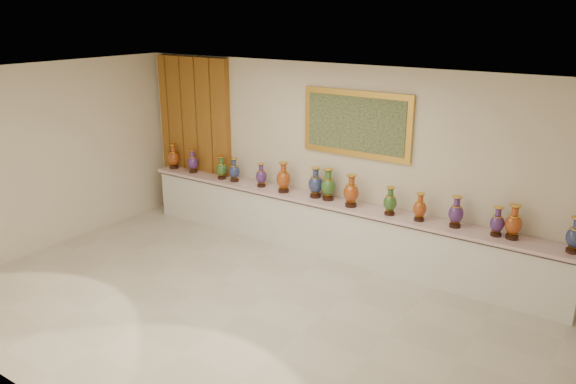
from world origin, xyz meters
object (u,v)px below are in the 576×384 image
at_px(vase_1, 193,162).
at_px(vase_2, 222,169).
at_px(vase_0, 173,157).
at_px(counter, 331,228).

bearing_deg(vase_1, vase_2, -1.58).
relative_size(vase_0, vase_1, 1.10).
height_order(vase_0, vase_2, vase_0).
xyz_separation_m(vase_0, vase_2, (1.21, -0.02, -0.03)).
xyz_separation_m(vase_1, vase_2, (0.71, -0.02, -0.01)).
relative_size(counter, vase_1, 16.98).
relative_size(vase_1, vase_2, 1.05).
distance_m(vase_0, vase_1, 0.50).
distance_m(vase_1, vase_2, 0.71).
relative_size(counter, vase_0, 15.46).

